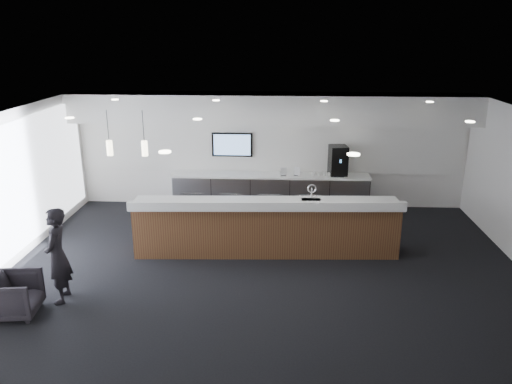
# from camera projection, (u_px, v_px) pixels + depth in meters

# --- Properties ---
(ground) EXTENTS (10.00, 10.00, 0.00)m
(ground) POSITION_uv_depth(u_px,v_px,m) (265.00, 273.00, 9.61)
(ground) COLOR black
(ground) RESTS_ON ground
(ceiling) EXTENTS (10.00, 8.00, 0.02)m
(ceiling) POSITION_uv_depth(u_px,v_px,m) (266.00, 118.00, 8.69)
(ceiling) COLOR black
(ceiling) RESTS_ON back_wall
(back_wall) EXTENTS (10.00, 0.02, 3.00)m
(back_wall) POSITION_uv_depth(u_px,v_px,m) (271.00, 150.00, 12.95)
(back_wall) COLOR white
(back_wall) RESTS_ON ground
(left_wall) EXTENTS (0.02, 8.00, 3.00)m
(left_wall) POSITION_uv_depth(u_px,v_px,m) (1.00, 195.00, 9.42)
(left_wall) COLOR white
(left_wall) RESTS_ON ground
(soffit_bulkhead) EXTENTS (10.00, 0.90, 0.70)m
(soffit_bulkhead) POSITION_uv_depth(u_px,v_px,m) (271.00, 108.00, 12.17)
(soffit_bulkhead) COLOR white
(soffit_bulkhead) RESTS_ON back_wall
(alcove_panel) EXTENTS (9.80, 0.06, 1.40)m
(alcove_panel) POSITION_uv_depth(u_px,v_px,m) (271.00, 146.00, 12.89)
(alcove_panel) COLOR white
(alcove_panel) RESTS_ON back_wall
(window_blinds_wall) EXTENTS (0.04, 7.36, 2.55)m
(window_blinds_wall) POSITION_uv_depth(u_px,v_px,m) (3.00, 195.00, 9.41)
(window_blinds_wall) COLOR silver
(window_blinds_wall) RESTS_ON left_wall
(back_credenza) EXTENTS (5.06, 0.66, 0.95)m
(back_credenza) POSITION_uv_depth(u_px,v_px,m) (270.00, 192.00, 12.92)
(back_credenza) COLOR gray
(back_credenza) RESTS_ON ground
(wall_tv) EXTENTS (1.05, 0.08, 0.62)m
(wall_tv) POSITION_uv_depth(u_px,v_px,m) (232.00, 145.00, 12.87)
(wall_tv) COLOR black
(wall_tv) RESTS_ON back_wall
(pendant_left) EXTENTS (0.12, 0.12, 0.30)m
(pendant_left) POSITION_uv_depth(u_px,v_px,m) (145.00, 148.00, 9.81)
(pendant_left) COLOR #FDF1C6
(pendant_left) RESTS_ON ceiling
(pendant_right) EXTENTS (0.12, 0.12, 0.30)m
(pendant_right) POSITION_uv_depth(u_px,v_px,m) (110.00, 148.00, 9.84)
(pendant_right) COLOR #FDF1C6
(pendant_right) RESTS_ON ceiling
(ceiling_can_lights) EXTENTS (7.00, 5.00, 0.02)m
(ceiling_can_lights) POSITION_uv_depth(u_px,v_px,m) (266.00, 120.00, 8.70)
(ceiling_can_lights) COLOR silver
(ceiling_can_lights) RESTS_ON ceiling
(service_counter) EXTENTS (5.52, 1.17, 1.49)m
(service_counter) POSITION_uv_depth(u_px,v_px,m) (266.00, 227.00, 10.35)
(service_counter) COLOR #502C1A
(service_counter) RESTS_ON ground
(coffee_machine) EXTENTS (0.48, 0.59, 0.75)m
(coffee_machine) POSITION_uv_depth(u_px,v_px,m) (338.00, 160.00, 12.63)
(coffee_machine) COLOR black
(coffee_machine) RESTS_ON back_credenza
(info_sign_left) EXTENTS (0.15, 0.04, 0.21)m
(info_sign_left) POSITION_uv_depth(u_px,v_px,m) (284.00, 172.00, 12.61)
(info_sign_left) COLOR silver
(info_sign_left) RESTS_ON back_credenza
(info_sign_right) EXTENTS (0.17, 0.07, 0.22)m
(info_sign_right) POSITION_uv_depth(u_px,v_px,m) (297.00, 171.00, 12.62)
(info_sign_right) COLOR silver
(info_sign_right) RESTS_ON back_credenza
(armchair) EXTENTS (0.86, 0.84, 0.70)m
(armchair) POSITION_uv_depth(u_px,v_px,m) (14.00, 295.00, 8.11)
(armchair) COLOR black
(armchair) RESTS_ON ground
(lounge_guest) EXTENTS (0.48, 0.66, 1.67)m
(lounge_guest) POSITION_uv_depth(u_px,v_px,m) (57.00, 255.00, 8.41)
(lounge_guest) COLOR black
(lounge_guest) RESTS_ON ground
(cup_0) EXTENTS (0.09, 0.09, 0.09)m
(cup_0) POSITION_uv_depth(u_px,v_px,m) (335.00, 174.00, 12.62)
(cup_0) COLOR white
(cup_0) RESTS_ON back_credenza
(cup_1) EXTENTS (0.13, 0.13, 0.09)m
(cup_1) POSITION_uv_depth(u_px,v_px,m) (330.00, 174.00, 12.63)
(cup_1) COLOR white
(cup_1) RESTS_ON back_credenza
(cup_2) EXTENTS (0.11, 0.11, 0.09)m
(cup_2) POSITION_uv_depth(u_px,v_px,m) (324.00, 174.00, 12.63)
(cup_2) COLOR white
(cup_2) RESTS_ON back_credenza
(cup_3) EXTENTS (0.12, 0.12, 0.09)m
(cup_3) POSITION_uv_depth(u_px,v_px,m) (319.00, 174.00, 12.64)
(cup_3) COLOR white
(cup_3) RESTS_ON back_credenza
(cup_4) EXTENTS (0.13, 0.13, 0.09)m
(cup_4) POSITION_uv_depth(u_px,v_px,m) (313.00, 174.00, 12.65)
(cup_4) COLOR white
(cup_4) RESTS_ON back_credenza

